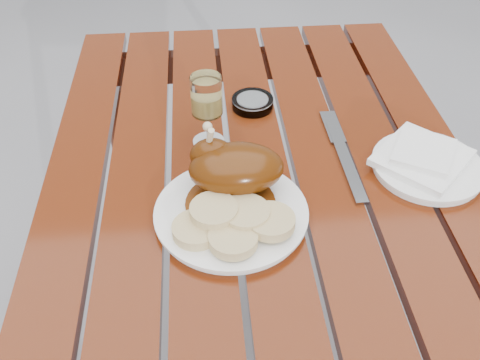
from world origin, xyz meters
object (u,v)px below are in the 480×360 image
object	(u,v)px
side_plate	(427,167)
ashtray	(252,103)
dinner_plate	(231,214)
table	(258,296)
wine_glass	(207,111)

from	to	relation	value
side_plate	ashtray	world-z (taller)	ashtray
side_plate	dinner_plate	bearing A→B (deg)	-166.11
table	side_plate	world-z (taller)	side_plate
table	dinner_plate	bearing A→B (deg)	-121.09
wine_glass	side_plate	distance (m)	0.42
table	ashtray	bearing A→B (deg)	88.75
side_plate	ashtray	distance (m)	0.38
dinner_plate	side_plate	distance (m)	0.38
table	dinner_plate	distance (m)	0.40
side_plate	ashtray	size ratio (longest dim) A/B	2.30
table	side_plate	xyz separation A→B (m)	(0.31, -0.02, 0.38)
table	ashtray	world-z (taller)	ashtray
dinner_plate	side_plate	world-z (taller)	same
table	side_plate	bearing A→B (deg)	-2.91
dinner_plate	side_plate	size ratio (longest dim) A/B	1.27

